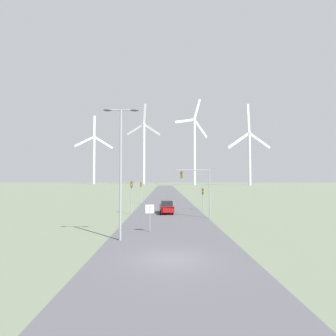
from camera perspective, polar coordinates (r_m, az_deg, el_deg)
name	(u,v)px	position (r m, az deg, el deg)	size (l,w,h in m)	color
ground_plane	(171,259)	(16.94, 0.76, -19.14)	(600.00, 600.00, 0.00)	#5B6651
road_surface	(166,199)	(64.40, -0.40, -6.68)	(10.00, 240.00, 0.01)	#47474C
streetlamp	(121,158)	(21.43, -10.26, 2.09)	(2.89, 0.32, 10.56)	#93999E
stop_sign_near	(150,213)	(24.55, -3.99, -9.69)	(0.81, 0.07, 2.50)	#93999E
traffic_light_post_near_left	(132,190)	(36.76, -7.94, -4.77)	(0.28, 0.34, 4.56)	#93999E
traffic_light_post_near_right	(203,194)	(41.02, 7.57, -5.67)	(0.28, 0.34, 3.39)	#93999E
traffic_light_post_mid_left	(141,188)	(51.71, -5.89, -4.29)	(0.28, 0.33, 4.26)	#93999E
traffic_light_mast_overhead	(198,183)	(32.68, 6.61, -3.25)	(4.16, 0.35, 6.18)	#93999E
car_approaching	(167,207)	(37.39, -0.32, -8.45)	(2.06, 4.21, 1.83)	maroon
wind_turbine_far_left	(94,154)	(244.79, -15.80, 2.85)	(31.69, 13.42, 61.81)	silver
wind_turbine_left	(144,148)	(230.90, -5.27, 4.35)	(30.68, 11.84, 70.96)	silver
wind_turbine_center	(194,145)	(206.02, 5.75, 4.91)	(26.95, 14.39, 68.29)	silver
wind_turbine_right	(249,152)	(202.46, 17.30, 3.42)	(36.16, 14.22, 60.29)	silver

